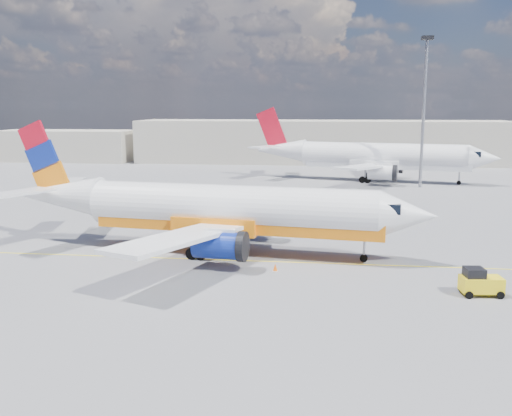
# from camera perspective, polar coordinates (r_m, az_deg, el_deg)

# --- Properties ---
(ground) EXTENTS (240.00, 240.00, 0.00)m
(ground) POSITION_cam_1_polar(r_m,az_deg,el_deg) (37.87, -2.25, -6.48)
(ground) COLOR slate
(ground) RESTS_ON ground
(taxi_line) EXTENTS (70.00, 0.15, 0.01)m
(taxi_line) POSITION_cam_1_polar(r_m,az_deg,el_deg) (40.72, -1.58, -5.27)
(taxi_line) COLOR yellow
(taxi_line) RESTS_ON ground
(terminal_main) EXTENTS (70.00, 14.00, 8.00)m
(terminal_main) POSITION_cam_1_polar(r_m,az_deg,el_deg) (111.01, 6.52, 6.62)
(terminal_main) COLOR beige
(terminal_main) RESTS_ON ground
(terminal_annex) EXTENTS (26.00, 10.00, 6.00)m
(terminal_annex) POSITION_cam_1_polar(r_m,az_deg,el_deg) (119.44, -18.39, 5.94)
(terminal_annex) COLOR beige
(terminal_annex) RESTS_ON ground
(main_jet) EXTENTS (32.44, 25.42, 9.82)m
(main_jet) POSITION_cam_1_polar(r_m,az_deg,el_deg) (42.28, -3.79, -0.16)
(main_jet) COLOR white
(main_jet) RESTS_ON ground
(second_jet) EXTENTS (35.22, 27.11, 10.63)m
(second_jet) POSITION_cam_1_polar(r_m,az_deg,el_deg) (84.32, 11.83, 5.03)
(second_jet) COLOR white
(second_jet) RESTS_ON ground
(gse_tug) EXTENTS (2.44, 1.65, 1.65)m
(gse_tug) POSITION_cam_1_polar(r_m,az_deg,el_deg) (35.71, 21.48, -6.94)
(gse_tug) COLOR black
(gse_tug) RESTS_ON ground
(traffic_cone) EXTENTS (0.36, 0.36, 0.50)m
(traffic_cone) POSITION_cam_1_polar(r_m,az_deg,el_deg) (38.13, 1.93, -5.97)
(traffic_cone) COLOR white
(traffic_cone) RESTS_ON ground
(floodlight_mast) EXTENTS (1.44, 1.44, 19.67)m
(floodlight_mast) POSITION_cam_1_polar(r_m,az_deg,el_deg) (79.23, 16.48, 10.49)
(floodlight_mast) COLOR gray
(floodlight_mast) RESTS_ON ground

